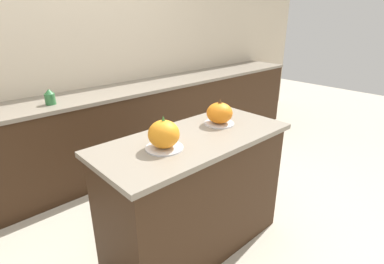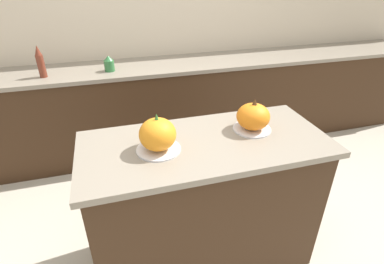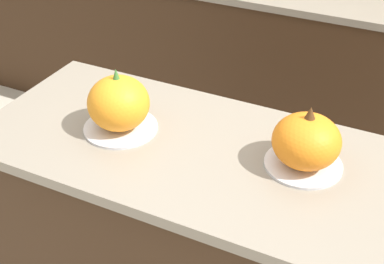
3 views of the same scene
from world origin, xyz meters
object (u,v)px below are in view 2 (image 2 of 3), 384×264
(bottle_short, at_px, (109,64))
(bottle_tall, at_px, (40,62))
(pumpkin_cake_left, at_px, (158,135))
(pumpkin_cake_right, at_px, (253,117))

(bottle_short, bearing_deg, bottle_tall, -178.48)
(pumpkin_cake_left, height_order, bottle_short, pumpkin_cake_left)
(pumpkin_cake_right, height_order, bottle_tall, bottle_tall)
(pumpkin_cake_right, relative_size, bottle_tall, 0.83)
(pumpkin_cake_right, relative_size, bottle_short, 1.61)
(pumpkin_cake_left, xyz_separation_m, bottle_short, (-0.18, 1.40, -0.01))
(pumpkin_cake_left, distance_m, bottle_tall, 1.56)
(pumpkin_cake_right, distance_m, bottle_short, 1.52)
(pumpkin_cake_right, height_order, bottle_short, pumpkin_cake_right)
(pumpkin_cake_left, height_order, pumpkin_cake_right, pumpkin_cake_left)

